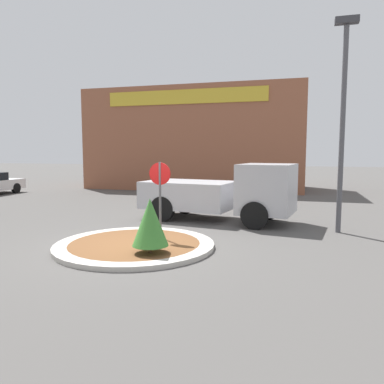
{
  "coord_description": "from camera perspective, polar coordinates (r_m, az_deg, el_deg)",
  "views": [
    {
      "loc": [
        4.24,
        -9.24,
        2.62
      ],
      "look_at": [
        0.88,
        2.64,
        1.28
      ],
      "focal_mm": 35.0,
      "sensor_mm": 36.0,
      "label": 1
    }
  ],
  "objects": [
    {
      "name": "island_shrub",
      "position": [
        9.23,
        -6.39,
        -4.57
      ],
      "size": [
        0.9,
        0.9,
        1.36
      ],
      "color": "brown",
      "rests_on": "traffic_island"
    },
    {
      "name": "storefront_building",
      "position": [
        27.15,
        0.77,
        7.95
      ],
      "size": [
        14.97,
        6.07,
        6.89
      ],
      "color": "#93563D",
      "rests_on": "ground_plane"
    },
    {
      "name": "traffic_island",
      "position": [
        10.48,
        -8.69,
        -7.99
      ],
      "size": [
        4.36,
        4.36,
        0.13
      ],
      "color": "#BCB7AD",
      "rests_on": "ground_plane"
    },
    {
      "name": "stop_sign",
      "position": [
        10.71,
        -4.89,
        0.66
      ],
      "size": [
        0.64,
        0.07,
        2.32
      ],
      "color": "#4C4C51",
      "rests_on": "ground_plane"
    },
    {
      "name": "utility_truck",
      "position": [
        14.08,
        4.73,
        -0.12
      ],
      "size": [
        5.95,
        2.94,
        2.18
      ],
      "rotation": [
        0.0,
        0.0,
        -0.15
      ],
      "color": "#B2B2B7",
      "rests_on": "ground_plane"
    },
    {
      "name": "ground_plane",
      "position": [
        10.5,
        -8.69,
        -8.32
      ],
      "size": [
        120.0,
        120.0,
        0.0
      ],
      "primitive_type": "plane",
      "color": "#514F4C"
    },
    {
      "name": "light_pole",
      "position": [
        12.92,
        22.04,
        11.53
      ],
      "size": [
        0.7,
        0.3,
        6.72
      ],
      "color": "#4C4C51",
      "rests_on": "ground_plane"
    }
  ]
}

